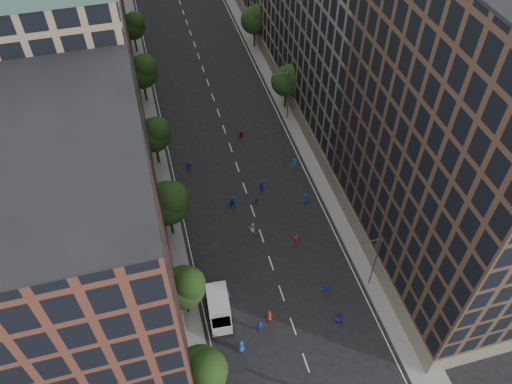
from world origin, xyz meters
The scene contains 36 objects.
ground centered at (0.00, 40.00, 0.00)m, with size 240.00×240.00×0.00m, color black.
sidewalk_left centered at (-12.00, 47.50, 0.07)m, with size 4.00×105.00×0.15m, color slate.
sidewalk_right centered at (12.00, 47.50, 0.07)m, with size 4.00×105.00×0.15m, color slate.
bldg_left_a centered at (-19.00, 11.00, 15.00)m, with size 14.00×22.00×30.00m, color #572D21.
bldg_left_b centered at (-19.00, 35.00, 17.00)m, with size 14.00×26.00×34.00m, color #8A755A.
bldg_left_c centered at (-19.00, 58.00, 14.00)m, with size 14.00×20.00×28.00m, color #572D21.
bldg_right_a centered at (19.00, 15.00, 18.00)m, with size 14.00×30.00×36.00m, color #453225.
bldg_right_b centered at (19.00, 44.00, 16.50)m, with size 14.00×28.00×33.00m, color #5F584E.
tree_left_0 centered at (-11.01, 3.85, 5.96)m, with size 5.20×5.20×8.83m.
tree_left_1 centered at (-11.02, 13.86, 5.55)m, with size 4.80×4.80×8.21m.
tree_left_2 centered at (-10.99, 25.83, 6.36)m, with size 5.60×5.60×9.45m.
tree_left_3 centered at (-11.02, 39.85, 5.82)m, with size 5.00×5.00×8.58m.
tree_left_4 centered at (-11.00, 55.84, 6.10)m, with size 5.40×5.40×9.08m.
tree_left_5 centered at (-11.02, 71.86, 5.68)m, with size 4.80×4.80×8.33m.
tree_right_a centered at (11.38, 47.85, 5.63)m, with size 5.00×5.00×8.39m.
tree_right_b centered at (11.39, 67.85, 5.96)m, with size 5.20×5.20×8.83m.
streetlamp_near centered at (10.37, 12.00, 5.17)m, with size 2.64×0.22×9.06m.
streetlamp_far centered at (10.37, 45.00, 5.17)m, with size 2.64×0.22×9.06m.
cargo_van centered at (-7.79, 12.62, 1.53)m, with size 2.96×5.63×2.91m.
skater_0 centered at (-6.42, 7.72, 0.97)m, with size 0.95×0.62×1.95m, color #1541AB.
skater_2 centered at (5.04, 8.12, 0.97)m, with size 0.94×0.73×1.94m, color #1D16BA.
skater_3 centered at (-3.82, 9.57, 0.78)m, with size 1.01×0.58×1.56m, color #191294.
skater_4 centered at (-8.50, 11.71, 0.88)m, with size 1.04×0.43×1.77m, color #13399B.
skater_5 centered at (5.22, 12.25, 0.81)m, with size 1.50×0.48×1.62m, color #1549AD.
skater_6 centered at (-2.41, 10.54, 0.83)m, with size 0.81×0.53×1.67m, color maroon.
skater_7 centered at (4.00, 20.15, 0.85)m, with size 0.62×0.41×1.71m, color #A51B37.
skater_8 centered at (-1.04, 23.19, 0.97)m, with size 0.94×0.73×1.93m, color silver.
skater_9 centered at (-6.46, 14.01, 0.93)m, with size 1.21×0.69×1.87m, color #3F4044.
skater_10 centered at (0.86, 27.95, 0.76)m, with size 0.89×0.37×1.52m, color #1E642E.
skater_11 centered at (-2.50, 28.46, 0.91)m, with size 1.69×0.54×1.82m, color #1555B0.
skater_12 centered at (7.43, 26.74, 0.75)m, with size 0.74×0.48×1.51m, color #1337A0.
skater_13 centered at (-8.50, 31.57, 0.80)m, with size 0.58×0.38×1.60m, color #143EA6.
skater_14 centered at (2.17, 30.34, 0.87)m, with size 0.85×0.66×1.74m, color #1A15AD.
skater_15 centered at (8.22, 33.73, 0.80)m, with size 1.03×0.59×1.60m, color blue.
skater_16 centered at (-7.16, 36.76, 0.95)m, with size 1.12×0.47×1.91m, color #1C15B1.
skater_17 centered at (2.04, 41.98, 0.80)m, with size 1.48×0.47×1.60m, color maroon.
Camera 1 is at (-11.25, -16.49, 52.05)m, focal length 35.00 mm.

